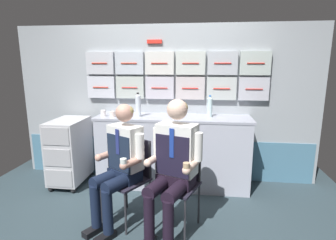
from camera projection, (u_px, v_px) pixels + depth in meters
ground at (146, 233)px, 2.69m from camera, size 4.80×4.80×0.04m
galley_bulkhead at (166, 103)px, 3.79m from camera, size 4.20×0.14×2.15m
galley_counter at (173, 151)px, 3.63m from camera, size 2.03×0.53×0.95m
service_trolley at (69, 150)px, 3.66m from camera, size 0.40×0.65×0.90m
folding_chair_left at (132, 170)px, 2.85m from camera, size 0.55×0.55×0.86m
crew_member_left at (120, 161)px, 2.69m from camera, size 0.57×0.66×1.25m
folding_chair_center at (180, 175)px, 2.73m from camera, size 0.51×0.51×0.86m
crew_member_center at (173, 161)px, 2.55m from camera, size 0.56×0.70×1.31m
water_bottle_clear at (138, 105)px, 3.49m from camera, size 0.07×0.07×0.31m
sparkling_bottle_green at (210, 107)px, 3.48m from camera, size 0.07×0.07×0.28m
paper_cup_blue at (103, 113)px, 3.53m from camera, size 0.06×0.06×0.08m
coffee_cup_spare at (113, 114)px, 3.49m from camera, size 0.07×0.07×0.08m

